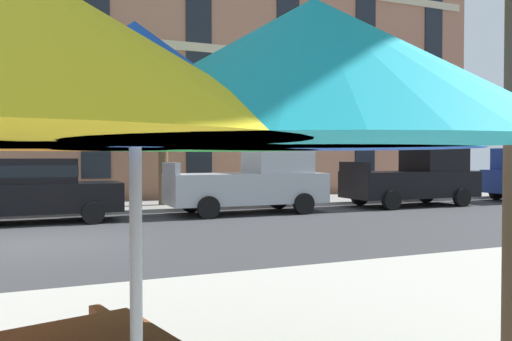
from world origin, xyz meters
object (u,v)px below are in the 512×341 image
object	(u,v)px
street_tree_middle	(163,106)
sedan_black	(36,189)
pickup_silver	(253,182)
patio_umbrella	(135,91)
pickup_black	(415,178)

from	to	relation	value
street_tree_middle	sedan_black	bearing A→B (deg)	-145.11
sedan_black	pickup_silver	world-z (taller)	pickup_silver
patio_umbrella	pickup_silver	bearing A→B (deg)	65.37
street_tree_middle	pickup_silver	bearing A→B (deg)	-51.48
pickup_black	patio_umbrella	size ratio (longest dim) A/B	1.38
street_tree_middle	patio_umbrella	xyz separation A→B (m)	(-3.51, -15.60, -1.55)
pickup_silver	pickup_black	distance (m)	6.58
sedan_black	street_tree_middle	xyz separation A→B (m)	(4.16, 2.90, 2.71)
pickup_silver	patio_umbrella	distance (m)	14.01
pickup_silver	pickup_black	xyz separation A→B (m)	(6.58, 0.00, 0.00)
street_tree_middle	patio_umbrella	world-z (taller)	street_tree_middle
sedan_black	street_tree_middle	world-z (taller)	street_tree_middle
pickup_silver	patio_umbrella	size ratio (longest dim) A/B	1.38
pickup_black	street_tree_middle	distance (m)	9.71
sedan_black	pickup_black	bearing A→B (deg)	0.00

